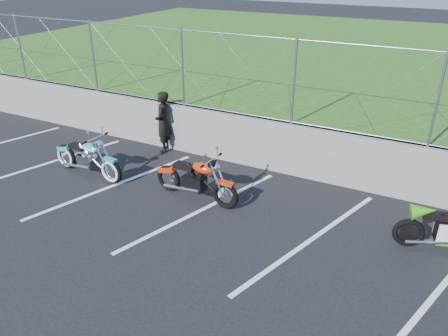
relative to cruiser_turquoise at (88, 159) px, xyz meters
The scene contains 8 objects.
ground 3.48m from the cruiser_turquoise, 18.50° to the right, with size 90.00×90.00×0.00m, color black.
retaining_wall 4.07m from the cruiser_turquoise, 36.25° to the left, with size 30.00×0.22×1.30m, color #63635E.
grass_field 12.83m from the cruiser_turquoise, 75.19° to the left, with size 30.00×20.00×1.30m, color #265316.
chain_link_fence 4.47m from the cruiser_turquoise, 36.25° to the left, with size 28.00×0.03×2.00m.
parking_lines 4.50m from the cruiser_turquoise, ahead, with size 18.29×4.31×0.01m.
cruiser_turquoise is the anchor object (origin of this frame).
naked_orange 2.95m from the cruiser_turquoise, ahead, with size 2.15×0.73×1.07m.
person_standing 2.27m from the cruiser_turquoise, 70.04° to the left, with size 0.61×0.40×1.68m, color black.
Camera 1 is at (4.09, -5.91, 4.92)m, focal length 35.00 mm.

